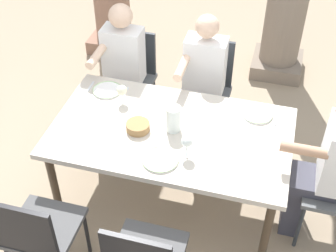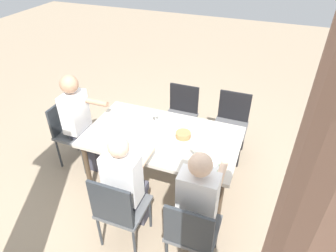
{
  "view_description": "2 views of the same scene",
  "coord_description": "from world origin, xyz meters",
  "views": [
    {
      "loc": [
        0.65,
        -2.44,
        2.99
      ],
      "look_at": [
        -0.0,
        -0.07,
        0.86
      ],
      "focal_mm": 50.21,
      "sensor_mm": 36.0,
      "label": 1
    },
    {
      "loc": [
        -1.01,
        2.49,
        2.75
      ],
      "look_at": [
        -0.04,
        -0.09,
        0.83
      ],
      "focal_mm": 31.8,
      "sensor_mm": 36.0,
      "label": 2
    }
  ],
  "objects": [
    {
      "name": "chair_mid_north",
      "position": [
        0.08,
        0.92,
        0.52
      ],
      "size": [
        0.44,
        0.44,
        0.92
      ],
      "color": "#5B5E61",
      "rests_on": "ground"
    },
    {
      "name": "spoon_0",
      "position": [
        -0.46,
        0.32,
        0.76
      ],
      "size": [
        0.03,
        0.17,
        0.01
      ],
      "primitive_type": "cube",
      "rotation": [
        0.0,
        0.0,
        0.07
      ],
      "color": "silver",
      "rests_on": "dining_table"
    },
    {
      "name": "diner_man_white",
      "position": [
        0.07,
        0.74,
        0.67
      ],
      "size": [
        0.35,
        0.49,
        1.27
      ],
      "color": "#3F3F4C",
      "rests_on": "ground"
    },
    {
      "name": "bread_basket",
      "position": [
        -0.23,
        -0.06,
        0.78
      ],
      "size": [
        0.17,
        0.17,
        0.06
      ],
      "primitive_type": "cylinder",
      "color": "#9E7547",
      "rests_on": "dining_table"
    },
    {
      "name": "plate_1",
      "position": [
        0.01,
        -0.32,
        0.76
      ],
      "size": [
        0.25,
        0.25,
        0.02
      ],
      "color": "white",
      "rests_on": "dining_table"
    },
    {
      "name": "spoon_2",
      "position": [
        0.73,
        0.33,
        0.76
      ],
      "size": [
        0.04,
        0.17,
        0.01
      ],
      "primitive_type": "cube",
      "rotation": [
        0.0,
        0.0,
        -0.11
      ],
      "color": "silver",
      "rests_on": "dining_table"
    },
    {
      "name": "chair_west_south",
      "position": [
        -0.63,
        -0.91,
        0.53
      ],
      "size": [
        0.44,
        0.44,
        0.9
      ],
      "color": "#4F4F50",
      "rests_on": "ground"
    },
    {
      "name": "wine_glass_0",
      "position": [
        -0.45,
        0.22,
        0.86
      ],
      "size": [
        0.08,
        0.08,
        0.15
      ],
      "color": "white",
      "rests_on": "dining_table"
    },
    {
      "name": "ground_plane",
      "position": [
        0.0,
        0.0,
        0.0
      ],
      "size": [
        16.0,
        16.0,
        0.0
      ],
      "primitive_type": "plane",
      "color": "gray"
    },
    {
      "name": "plate_2",
      "position": [
        0.58,
        0.33,
        0.76
      ],
      "size": [
        0.22,
        0.22,
        0.02
      ],
      "color": "white",
      "rests_on": "dining_table"
    },
    {
      "name": "fork_1",
      "position": [
        -0.14,
        -0.32,
        0.76
      ],
      "size": [
        0.03,
        0.17,
        0.01
      ],
      "primitive_type": "cube",
      "rotation": [
        0.0,
        0.0,
        -0.09
      ],
      "color": "silver",
      "rests_on": "dining_table"
    },
    {
      "name": "plate_0",
      "position": [
        -0.61,
        0.32,
        0.76
      ],
      "size": [
        0.23,
        0.23,
        0.02
      ],
      "color": "white",
      "rests_on": "dining_table"
    },
    {
      "name": "diner_woman_green",
      "position": [
        1.09,
        -0.0,
        0.7
      ],
      "size": [
        0.5,
        0.35,
        1.3
      ],
      "color": "#3F3F4C",
      "rests_on": "ground"
    },
    {
      "name": "wine_glass_1",
      "position": [
        0.17,
        -0.22,
        0.88
      ],
      "size": [
        0.08,
        0.08,
        0.17
      ],
      "color": "white",
      "rests_on": "dining_table"
    },
    {
      "name": "fork_0",
      "position": [
        -0.76,
        0.32,
        0.76
      ],
      "size": [
        0.02,
        0.17,
        0.01
      ],
      "primitive_type": "cube",
      "rotation": [
        0.0,
        0.0,
        0.01
      ],
      "color": "silver",
      "rests_on": "dining_table"
    },
    {
      "name": "dining_table",
      "position": [
        0.0,
        0.0,
        0.69
      ],
      "size": [
        1.72,
        0.99,
        0.75
      ],
      "color": "beige",
      "rests_on": "ground"
    },
    {
      "name": "fork_2",
      "position": [
        0.43,
        0.33,
        0.76
      ],
      "size": [
        0.03,
        0.17,
        0.01
      ],
      "primitive_type": "cube",
      "rotation": [
        0.0,
        0.0,
        0.07
      ],
      "color": "silver",
      "rests_on": "dining_table"
    },
    {
      "name": "spoon_1",
      "position": [
        0.16,
        -0.32,
        0.76
      ],
      "size": [
        0.03,
        0.17,
        0.01
      ],
      "primitive_type": "cube",
      "rotation": [
        0.0,
        0.0,
        0.1
      ],
      "color": "silver",
      "rests_on": "dining_table"
    },
    {
      "name": "diner_guest_third",
      "position": [
        -0.64,
        0.71,
        0.68
      ],
      "size": [
        0.35,
        0.49,
        1.28
      ],
      "color": "#3F3F4C",
      "rests_on": "ground"
    },
    {
      "name": "chair_west_north",
      "position": [
        -0.63,
        0.92,
        0.52
      ],
      "size": [
        0.44,
        0.44,
        0.9
      ],
      "color": "#5B5E61",
      "rests_on": "ground"
    },
    {
      "name": "water_pitcher",
      "position": [
        0.01,
        0.01,
        0.84
      ],
      "size": [
        0.11,
        0.11,
        0.2
      ],
      "color": "white",
      "rests_on": "dining_table"
    }
  ]
}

